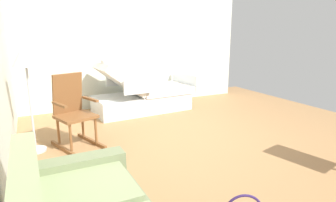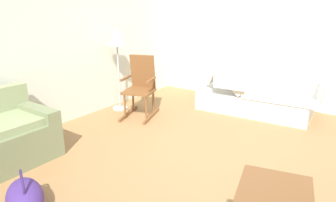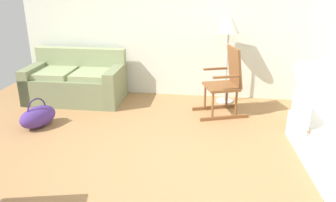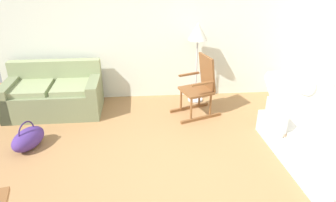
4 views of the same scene
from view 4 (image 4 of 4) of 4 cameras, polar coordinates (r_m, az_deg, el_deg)
name	(u,v)px [view 4 (image 4 of 4)]	position (r m, az deg, el deg)	size (l,w,h in m)	color
ground_plane	(162,178)	(4.08, -1.16, -13.88)	(6.80, 6.80, 0.00)	#9E7247
back_wall	(153,27)	(5.80, -2.84, 13.38)	(5.64, 0.10, 2.70)	silver
hospital_bed	(320,144)	(4.58, 25.97, -7.14)	(1.11, 2.12, 1.16)	silver
couch	(54,96)	(5.81, -20.04, 0.92)	(1.61, 0.87, 0.85)	#737D57
rocking_chair	(200,87)	(5.34, 5.87, 2.56)	(0.87, 0.70, 1.05)	brown
floor_lamp	(198,37)	(5.60, 5.45, 11.56)	(0.34, 0.34, 1.48)	#B2B5BA
duffel_bag	(28,139)	(4.96, -24.16, -6.29)	(0.52, 0.64, 0.43)	#472D7A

